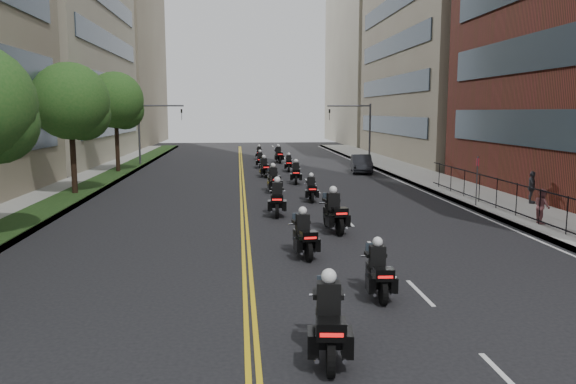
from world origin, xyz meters
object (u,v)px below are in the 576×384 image
at_px(motorcycle_2, 304,237).
at_px(pedestrian_b, 542,206).
at_px(motorcycle_6, 273,181).
at_px(pedestrian_c, 532,187).
at_px(motorcycle_1, 378,273).
at_px(motorcycle_5, 311,190).
at_px(motorcycle_9, 289,164).
at_px(motorcycle_0, 329,324).
at_px(motorcycle_4, 277,200).
at_px(motorcycle_11, 279,155).
at_px(motorcycle_7, 296,174).
at_px(motorcycle_10, 260,161).
at_px(motorcycle_8, 264,168).
at_px(motorcycle_3, 334,214).
at_px(parked_sedan, 361,164).
at_px(motorcycle_12, 259,154).

bearing_deg(motorcycle_2, pedestrian_b, 13.61).
relative_size(motorcycle_6, pedestrian_c, 1.44).
height_order(motorcycle_1, motorcycle_2, motorcycle_2).
xyz_separation_m(motorcycle_5, motorcycle_9, (0.16, 15.49, -0.01)).
bearing_deg(motorcycle_0, motorcycle_5, 89.90).
relative_size(motorcycle_4, motorcycle_11, 1.03).
height_order(motorcycle_11, pedestrian_b, motorcycle_11).
height_order(motorcycle_6, pedestrian_b, motorcycle_6).
relative_size(motorcycle_7, motorcycle_10, 1.06).
relative_size(motorcycle_1, motorcycle_8, 0.96).
bearing_deg(pedestrian_c, motorcycle_8, 67.24).
height_order(motorcycle_8, motorcycle_11, motorcycle_11).
distance_m(motorcycle_2, pedestrian_b, 11.44).
xyz_separation_m(motorcycle_4, pedestrian_c, (13.37, 1.47, 0.26)).
bearing_deg(motorcycle_2, motorcycle_0, -99.98).
height_order(motorcycle_4, motorcycle_11, motorcycle_4).
xyz_separation_m(motorcycle_3, motorcycle_6, (-1.75, 11.57, -0.04)).
xyz_separation_m(motorcycle_2, parked_sedan, (7.71, 25.81, 0.05)).
xyz_separation_m(motorcycle_0, motorcycle_2, (0.43, 7.98, -0.04)).
height_order(motorcycle_1, motorcycle_5, motorcycle_1).
relative_size(motorcycle_3, pedestrian_c, 1.52).
height_order(motorcycle_11, motorcycle_12, motorcycle_11).
bearing_deg(parked_sedan, motorcycle_6, -118.90).
bearing_deg(motorcycle_11, pedestrian_c, -71.60).
bearing_deg(motorcycle_1, motorcycle_8, 95.76).
distance_m(motorcycle_1, motorcycle_10, 34.81).
distance_m(motorcycle_3, motorcycle_4, 4.36).
height_order(motorcycle_5, motorcycle_9, motorcycle_5).
height_order(motorcycle_1, motorcycle_9, motorcycle_1).
bearing_deg(motorcycle_10, motorcycle_7, -78.37).
xyz_separation_m(motorcycle_2, motorcycle_11, (1.67, 35.02, 0.04)).
distance_m(motorcycle_5, motorcycle_9, 15.49).
bearing_deg(motorcycle_6, motorcycle_1, -92.44).
distance_m(motorcycle_1, motorcycle_6, 19.78).
height_order(motorcycle_4, parked_sedan, motorcycle_4).
xyz_separation_m(motorcycle_0, motorcycle_9, (2.38, 35.19, -0.10)).
height_order(motorcycle_0, motorcycle_10, motorcycle_0).
xyz_separation_m(motorcycle_1, pedestrian_c, (11.52, 13.46, 0.35)).
xyz_separation_m(motorcycle_1, motorcycle_5, (0.31, 16.05, -0.01)).
distance_m(motorcycle_6, motorcycle_11, 19.71).
distance_m(motorcycle_3, parked_sedan, 22.81).
bearing_deg(motorcycle_5, pedestrian_c, -10.46).
relative_size(motorcycle_4, pedestrian_c, 1.49).
distance_m(motorcycle_3, pedestrian_b, 9.01).
xyz_separation_m(motorcycle_2, motorcycle_10, (-0.28, 30.44, -0.05)).
bearing_deg(motorcycle_6, motorcycle_12, 83.09).
distance_m(motorcycle_1, motorcycle_12, 43.23).
xyz_separation_m(motorcycle_3, pedestrian_b, (9.01, 0.19, 0.15)).
distance_m(motorcycle_8, pedestrian_b, 22.25).
relative_size(motorcycle_1, pedestrian_b, 1.46).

